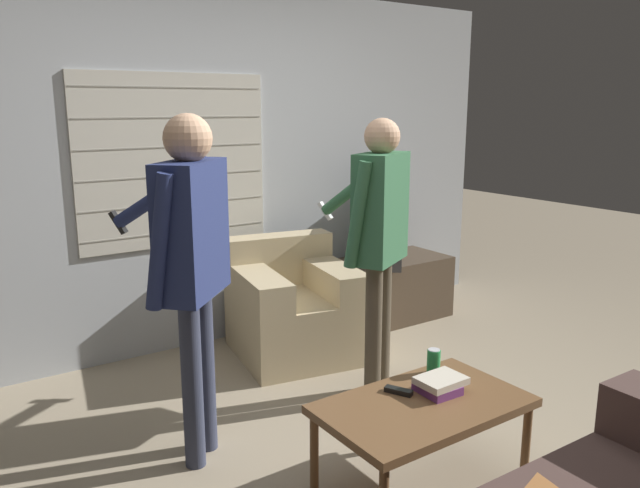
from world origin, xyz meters
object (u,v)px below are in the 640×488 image
armchair_beige (292,307)px  coffee_table (423,411)px  person_right_standing (378,226)px  person_left_standing (191,247)px  soda_can (434,362)px  spare_remote (398,391)px  book_stack (439,384)px  tv (388,221)px

armchair_beige → coffee_table: size_ratio=1.02×
person_right_standing → coffee_table: bearing=-145.5°
coffee_table → person_left_standing: (-0.73, 0.83, 0.69)m
soda_can → armchair_beige: bearing=85.3°
coffee_table → spare_remote: spare_remote is taller
armchair_beige → book_stack: bearing=91.9°
person_left_standing → spare_remote: (0.69, -0.71, -0.64)m
person_left_standing → person_right_standing: (1.17, 0.04, -0.04)m
coffee_table → soda_can: (0.25, 0.19, 0.11)m
book_stack → soda_can: size_ratio=1.74×
person_left_standing → spare_remote: 1.17m
armchair_beige → soda_can: 1.54m
armchair_beige → spare_remote: bearing=85.8°
soda_can → spare_remote: size_ratio=0.94×
armchair_beige → person_right_standing: size_ratio=0.57×
coffee_table → person_right_standing: bearing=63.0°
coffee_table → person_left_standing: person_left_standing is taller
coffee_table → tv: tv is taller
book_stack → spare_remote: size_ratio=1.63×
person_left_standing → person_right_standing: person_left_standing is taller
person_left_standing → spare_remote: bearing=-89.9°
tv → coffee_table: bearing=3.7°
person_left_standing → soda_can: person_left_standing is taller
armchair_beige → spare_remote: (-0.41, -1.59, 0.11)m
coffee_table → person_left_standing: 1.30m
book_stack → soda_can: soda_can is taller
person_left_standing → coffee_table: bearing=-93.1°
tv → book_stack: 2.28m
person_left_standing → book_stack: 1.32m
coffee_table → person_left_standing: size_ratio=0.55×
armchair_beige → soda_can: armchair_beige is taller
tv → soda_can: (-1.14, -1.70, -0.32)m
book_stack → armchair_beige: bearing=81.5°
armchair_beige → soda_can: bearing=95.7°
armchair_beige → book_stack: armchair_beige is taller
tv → person_left_standing: bearing=-23.4°
person_right_standing → book_stack: bearing=-139.3°
person_left_standing → book_stack: bearing=-87.5°
armchair_beige → soda_can: size_ratio=7.58×
person_right_standing → book_stack: (-0.32, -0.85, -0.58)m
person_right_standing → armchair_beige: bearing=66.3°
coffee_table → soda_can: 0.33m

